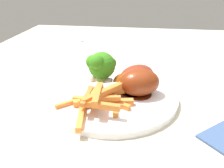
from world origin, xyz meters
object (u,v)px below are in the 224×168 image
object	(u,v)px
dinner_plate	(112,96)
chicken_drumstick_far	(137,83)
chicken_drumstick_extra	(135,78)
broccoli_floret_front	(101,66)
chicken_drumstick_near	(129,83)
dining_table	(111,126)
carrot_fries_pile	(100,99)
fork	(68,37)

from	to	relation	value
dinner_plate	chicken_drumstick_far	distance (m)	0.06
dinner_plate	chicken_drumstick_extra	distance (m)	0.06
broccoli_floret_front	chicken_drumstick_near	xyz separation A→B (m)	(0.01, 0.06, -0.03)
dinner_plate	chicken_drumstick_extra	bearing A→B (deg)	124.74
chicken_drumstick_near	dining_table	bearing A→B (deg)	-126.09
dining_table	chicken_drumstick_extra	bearing A→B (deg)	82.14
dining_table	carrot_fries_pile	size ratio (longest dim) A/B	8.10
dinner_plate	dining_table	bearing A→B (deg)	-167.50
fork	dinner_plate	bearing A→B (deg)	-21.70
chicken_drumstick_far	dinner_plate	bearing A→B (deg)	-88.30
chicken_drumstick_near	chicken_drumstick_extra	distance (m)	0.02
dinner_plate	fork	xyz separation A→B (m)	(-0.46, -0.23, -0.00)
broccoli_floret_front	chicken_drumstick_far	world-z (taller)	broccoli_floret_front
dining_table	chicken_drumstick_near	distance (m)	0.14
chicken_drumstick_far	fork	distance (m)	0.54
dinner_plate	fork	size ratio (longest dim) A/B	1.34
broccoli_floret_front	chicken_drumstick_extra	size ratio (longest dim) A/B	0.65
chicken_drumstick_near	carrot_fries_pile	bearing A→B (deg)	-40.94
chicken_drumstick_far	chicken_drumstick_extra	world-z (taller)	chicken_drumstick_far
dining_table	fork	world-z (taller)	fork
carrot_fries_pile	chicken_drumstick_extra	bearing A→B (deg)	143.27
fork	chicken_drumstick_extra	bearing A→B (deg)	-15.90
broccoli_floret_front	fork	distance (m)	0.49
dining_table	broccoli_floret_front	distance (m)	0.16
carrot_fries_pile	chicken_drumstick_far	world-z (taller)	chicken_drumstick_far
carrot_fries_pile	fork	size ratio (longest dim) A/B	0.81
chicken_drumstick_near	chicken_drumstick_extra	size ratio (longest dim) A/B	1.12
carrot_fries_pile	chicken_drumstick_extra	world-z (taller)	chicken_drumstick_extra
dinner_plate	carrot_fries_pile	world-z (taller)	carrot_fries_pile
chicken_drumstick_near	fork	size ratio (longest dim) A/B	0.69
dinner_plate	broccoli_floret_front	distance (m)	0.06
dinner_plate	chicken_drumstick_far	size ratio (longest dim) A/B	1.92
chicken_drumstick_extra	dining_table	bearing A→B (deg)	-97.86
dinner_plate	carrot_fries_pile	xyz separation A→B (m)	(0.05, -0.02, 0.02)
fork	chicken_drumstick_far	bearing A→B (deg)	-17.02
dining_table	broccoli_floret_front	world-z (taller)	broccoli_floret_front
dinner_plate	chicken_drumstick_extra	xyz separation A→B (m)	(-0.03, 0.04, 0.03)
chicken_drumstick_extra	fork	size ratio (longest dim) A/B	0.62
dinner_plate	chicken_drumstick_far	bearing A→B (deg)	91.70
dining_table	fork	size ratio (longest dim) A/B	6.58
dining_table	broccoli_floret_front	size ratio (longest dim) A/B	16.30
broccoli_floret_front	chicken_drumstick_extra	world-z (taller)	broccoli_floret_front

